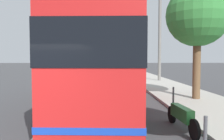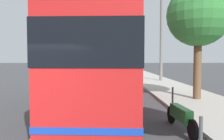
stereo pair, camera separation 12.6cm
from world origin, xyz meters
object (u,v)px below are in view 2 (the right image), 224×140
object	(u,v)px
roadside_tree_mid_block	(198,16)
utility_pole	(161,35)
coach_bus	(104,62)
car_far_distant	(73,70)
car_oncoming	(110,68)
motorcycle_mid_row	(181,115)

from	to	relation	value
roadside_tree_mid_block	utility_pole	distance (m)	9.47
coach_bus	utility_pole	size ratio (longest dim) A/B	1.23
car_far_distant	utility_pole	world-z (taller)	utility_pole
car_oncoming	utility_pole	xyz separation A→B (m)	(-14.40, -4.49, 3.67)
coach_bus	car_oncoming	xyz separation A→B (m)	(24.97, -0.67, -1.33)
motorcycle_mid_row	roadside_tree_mid_block	size ratio (longest dim) A/B	0.37
coach_bus	utility_pole	world-z (taller)	utility_pole
car_oncoming	motorcycle_mid_row	bearing A→B (deg)	-179.87
car_oncoming	car_far_distant	bearing A→B (deg)	130.11
coach_bus	car_oncoming	bearing A→B (deg)	1.87
car_oncoming	roadside_tree_mid_block	xyz separation A→B (m)	(-23.86, -4.02, 3.63)
roadside_tree_mid_block	coach_bus	bearing A→B (deg)	103.26
car_far_distant	utility_pole	size ratio (longest dim) A/B	0.53
motorcycle_mid_row	roadside_tree_mid_block	world-z (taller)	roadside_tree_mid_block
coach_bus	utility_pole	bearing A→B (deg)	-22.64
coach_bus	roadside_tree_mid_block	world-z (taller)	roadside_tree_mid_block
motorcycle_mid_row	car_oncoming	bearing A→B (deg)	-0.52
coach_bus	motorcycle_mid_row	bearing A→B (deg)	-142.23
motorcycle_mid_row	utility_pole	world-z (taller)	utility_pole
car_far_distant	utility_pole	distance (m)	14.04
car_far_distant	roadside_tree_mid_block	xyz separation A→B (m)	(-19.04, -9.12, 3.60)
motorcycle_mid_row	roadside_tree_mid_block	bearing A→B (deg)	-31.18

